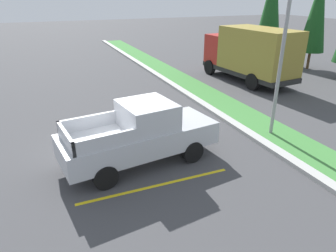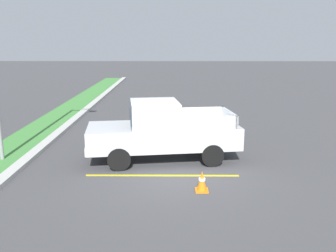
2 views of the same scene
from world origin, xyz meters
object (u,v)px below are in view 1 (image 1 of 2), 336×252
at_px(street_light, 283,25).
at_px(pickup_truck_main, 141,134).
at_px(cypress_tree_left_inner, 317,10).
at_px(cargo_truck_distant, 250,53).
at_px(cypress_tree_leftmost, 272,2).
at_px(traffic_cone, 92,130).

bearing_deg(street_light, pickup_truck_main, -88.58).
relative_size(pickup_truck_main, cypress_tree_left_inner, 0.76).
distance_m(cargo_truck_distant, street_light, 8.72).
xyz_separation_m(cypress_tree_leftmost, cypress_tree_left_inner, (4.18, 0.66, -0.44)).
bearing_deg(cypress_tree_leftmost, pickup_truck_main, -50.37).
relative_size(cargo_truck_distant, cypress_tree_leftmost, 0.89).
relative_size(cargo_truck_distant, street_light, 0.93).
height_order(cypress_tree_leftmost, cypress_tree_left_inner, cypress_tree_leftmost).
relative_size(cypress_tree_leftmost, cypress_tree_left_inner, 1.10).
xyz_separation_m(pickup_truck_main, traffic_cone, (-2.72, -1.19, -0.75)).
bearing_deg(cargo_truck_distant, pickup_truck_main, -52.83).
relative_size(pickup_truck_main, street_light, 0.73).
xyz_separation_m(cypress_tree_leftmost, traffic_cone, (10.13, -16.71, -4.34)).
xyz_separation_m(cargo_truck_distant, cypress_tree_left_inner, (-1.32, 6.47, 2.34)).
height_order(pickup_truck_main, traffic_cone, pickup_truck_main).
bearing_deg(cypress_tree_left_inner, street_light, -51.43).
bearing_deg(cypress_tree_leftmost, cargo_truck_distant, -46.62).
relative_size(cypress_tree_left_inner, traffic_cone, 11.85).
bearing_deg(traffic_cone, cargo_truck_distant, 113.06).
bearing_deg(cargo_truck_distant, traffic_cone, -66.94).
bearing_deg(pickup_truck_main, street_light, 91.42).
bearing_deg(traffic_cone, pickup_truck_main, 23.57).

